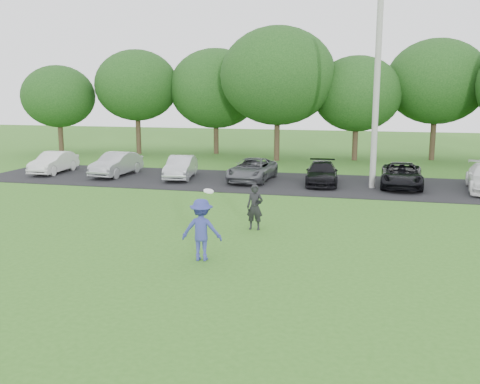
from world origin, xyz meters
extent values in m
plane|color=#356B1E|center=(0.00, 0.00, 0.00)|extent=(100.00, 100.00, 0.00)
cube|color=black|center=(0.00, 13.00, 0.01)|extent=(32.00, 6.50, 0.03)
cylinder|color=#A3A19D|center=(4.20, 12.57, 4.71)|extent=(0.28, 0.28, 9.43)
imported|color=#31388B|center=(-0.26, 0.23, 0.85)|extent=(1.17, 0.76, 1.70)
cylinder|color=white|center=(-0.01, 0.11, 1.95)|extent=(0.28, 0.27, 0.13)
imported|color=black|center=(0.44, 3.77, 0.76)|extent=(0.56, 0.37, 1.51)
cube|color=black|center=(0.62, 3.59, 0.98)|extent=(0.14, 0.10, 0.10)
imported|color=silver|center=(-13.11, 13.06, 0.62)|extent=(1.40, 3.61, 1.17)
imported|color=#A5A8AC|center=(-9.28, 13.05, 0.65)|extent=(1.54, 3.84, 1.24)
imported|color=#B9BCC1|center=(-5.56, 12.98, 0.61)|extent=(1.76, 3.68, 1.17)
imported|color=#515458|center=(-1.77, 13.17, 0.59)|extent=(2.14, 4.17, 1.13)
imported|color=black|center=(1.78, 13.00, 0.57)|extent=(1.82, 3.85, 1.09)
imported|color=black|center=(5.55, 13.10, 0.60)|extent=(2.02, 4.17, 1.14)
cylinder|color=#38281C|center=(-18.00, 21.60, 1.10)|extent=(0.36, 0.36, 2.20)
ellipsoid|color=#214C19|center=(-18.00, 21.60, 4.15)|extent=(5.20, 5.20, 4.42)
cylinder|color=#38281C|center=(-12.50, 23.00, 1.35)|extent=(0.36, 0.36, 2.70)
ellipsoid|color=#214C19|center=(-12.50, 23.00, 4.93)|extent=(5.94, 5.94, 5.05)
cylinder|color=#38281C|center=(-7.00, 24.40, 1.10)|extent=(0.36, 0.36, 2.20)
ellipsoid|color=#214C19|center=(-7.00, 24.40, 4.71)|extent=(6.68, 6.68, 5.68)
cylinder|color=#38281C|center=(-2.00, 21.60, 1.35)|extent=(0.36, 0.36, 2.70)
ellipsoid|color=#214C19|center=(-2.00, 21.60, 5.48)|extent=(7.42, 7.42, 6.31)
cylinder|color=#38281C|center=(3.00, 23.00, 1.10)|extent=(0.36, 0.36, 2.20)
ellipsoid|color=#214C19|center=(3.00, 23.00, 4.36)|extent=(5.76, 5.76, 4.90)
cylinder|color=#38281C|center=(8.00, 24.40, 1.35)|extent=(0.36, 0.36, 2.70)
ellipsoid|color=#214C19|center=(8.00, 24.40, 5.14)|extent=(6.50, 6.50, 5.53)
camera|label=1|loc=(4.14, -13.13, 4.56)|focal=40.00mm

